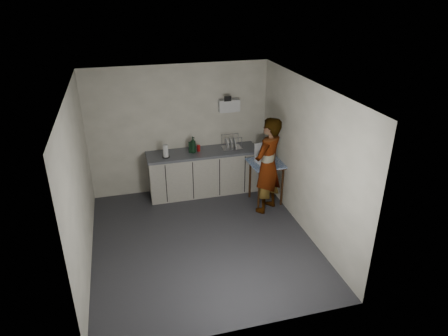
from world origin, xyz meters
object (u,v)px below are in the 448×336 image
object	(u,v)px
side_table	(266,168)
standing_man	(268,166)
soap_bottle	(193,145)
soda_can	(199,148)
dark_bottle	(190,147)
kitchen_counter	(203,173)
bakery_box	(263,159)
dish_rack	(231,145)
paper_towel	(166,151)

from	to	relation	value
side_table	standing_man	distance (m)	0.37
soap_bottle	soda_can	distance (m)	0.16
dark_bottle	kitchen_counter	bearing A→B (deg)	-1.76
standing_man	bakery_box	xyz separation A→B (m)	(0.03, 0.32, 0.00)
dish_rack	bakery_box	bearing A→B (deg)	-57.54
side_table	kitchen_counter	bearing A→B (deg)	145.45
soap_bottle	paper_towel	distance (m)	0.56
soap_bottle	soda_can	xyz separation A→B (m)	(0.12, 0.04, -0.10)
kitchen_counter	soap_bottle	xyz separation A→B (m)	(-0.20, -0.01, 0.65)
soda_can	dark_bottle	xyz separation A→B (m)	(-0.17, -0.03, 0.05)
side_table	standing_man	size ratio (longest dim) A/B	0.46
side_table	bakery_box	xyz separation A→B (m)	(-0.07, 0.02, 0.19)
kitchen_counter	dark_bottle	distance (m)	0.65
kitchen_counter	bakery_box	size ratio (longest dim) A/B	6.08
dark_bottle	dish_rack	distance (m)	0.85
dish_rack	bakery_box	distance (m)	0.82
bakery_box	standing_man	bearing A→B (deg)	-108.28
standing_man	dark_bottle	xyz separation A→B (m)	(-1.25, 1.01, 0.10)
dish_rack	kitchen_counter	bearing A→B (deg)	-178.80
paper_towel	dish_rack	xyz separation A→B (m)	(1.34, 0.12, -0.06)
kitchen_counter	standing_man	distance (m)	1.50
side_table	bakery_box	world-z (taller)	bakery_box
dark_bottle	side_table	bearing A→B (deg)	-27.46
kitchen_counter	soda_can	world-z (taller)	soda_can
soap_bottle	dish_rack	bearing A→B (deg)	1.31
paper_towel	dish_rack	size ratio (longest dim) A/B	0.66
standing_man	paper_towel	world-z (taller)	standing_man
standing_man	soap_bottle	size ratio (longest dim) A/B	5.60
kitchen_counter	dish_rack	bearing A→B (deg)	1.20
standing_man	soap_bottle	bearing A→B (deg)	-78.07
soda_can	paper_towel	world-z (taller)	paper_towel
kitchen_counter	paper_towel	xyz separation A→B (m)	(-0.75, -0.10, 0.60)
side_table	dark_bottle	xyz separation A→B (m)	(-1.35, 0.70, 0.29)
dish_rack	dark_bottle	bearing A→B (deg)	-179.68
kitchen_counter	soap_bottle	size ratio (longest dim) A/B	6.82
side_table	soda_can	xyz separation A→B (m)	(-1.18, 0.73, 0.24)
dark_bottle	paper_towel	distance (m)	0.51
dark_bottle	bakery_box	distance (m)	1.46
dish_rack	soda_can	bearing A→B (deg)	178.20
kitchen_counter	paper_towel	world-z (taller)	paper_towel
side_table	soda_can	bearing A→B (deg)	145.96
side_table	dish_rack	distance (m)	0.90
standing_man	bakery_box	world-z (taller)	standing_man
dark_bottle	paper_towel	bearing A→B (deg)	-167.37
standing_man	soda_can	size ratio (longest dim) A/B	14.54
standing_man	soda_can	distance (m)	1.50
kitchen_counter	dark_bottle	xyz separation A→B (m)	(-0.25, 0.01, 0.59)
dark_bottle	paper_towel	size ratio (longest dim) A/B	0.87
soda_can	bakery_box	bearing A→B (deg)	-32.66
soap_bottle	dish_rack	size ratio (longest dim) A/B	0.85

